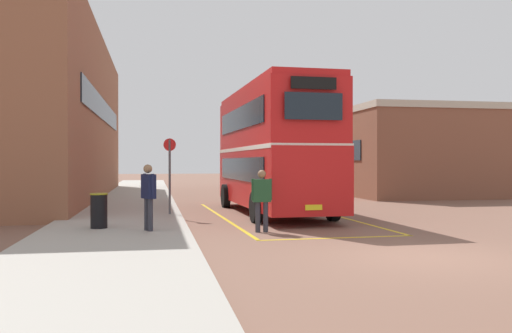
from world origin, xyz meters
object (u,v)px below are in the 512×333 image
at_px(single_deck_bus, 281,166).
at_px(litter_bin, 99,211).
at_px(bus_stop_sign, 170,169).
at_px(pedestrian_waiting_near, 148,192).
at_px(double_decker_bus, 272,148).
at_px(pedestrian_boarding, 262,196).

xyz_separation_m(single_deck_bus, litter_bin, (-10.91, -24.37, -1.02)).
distance_m(single_deck_bus, bus_stop_sign, 22.42).
bearing_deg(pedestrian_waiting_near, litter_bin, 148.05).
height_order(single_deck_bus, bus_stop_sign, single_deck_bus).
xyz_separation_m(double_decker_bus, single_deck_bus, (4.97, 19.57, -0.87)).
bearing_deg(double_decker_bus, single_deck_bus, 75.76).
bearing_deg(pedestrian_waiting_near, double_decker_bus, 50.83).
bearing_deg(bus_stop_sign, pedestrian_boarding, -61.17).
relative_size(pedestrian_waiting_near, litter_bin, 1.83).
relative_size(single_deck_bus, pedestrian_boarding, 5.86).
xyz_separation_m(single_deck_bus, bus_stop_sign, (-8.87, -20.59, 0.09)).
relative_size(double_decker_bus, single_deck_bus, 0.98).
bearing_deg(litter_bin, single_deck_bus, 65.88).
xyz_separation_m(pedestrian_boarding, pedestrian_waiting_near, (-3.10, -0.23, 0.15)).
xyz_separation_m(pedestrian_boarding, litter_bin, (-4.45, 0.62, -0.39)).
relative_size(pedestrian_boarding, litter_bin, 1.81).
height_order(pedestrian_boarding, pedestrian_waiting_near, pedestrian_waiting_near).
height_order(double_decker_bus, pedestrian_boarding, double_decker_bus).
xyz_separation_m(double_decker_bus, pedestrian_waiting_near, (-4.59, -5.64, -1.35)).
relative_size(double_decker_bus, pedestrian_boarding, 5.75).
bearing_deg(bus_stop_sign, single_deck_bus, 66.69).
bearing_deg(double_decker_bus, pedestrian_boarding, -105.39).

